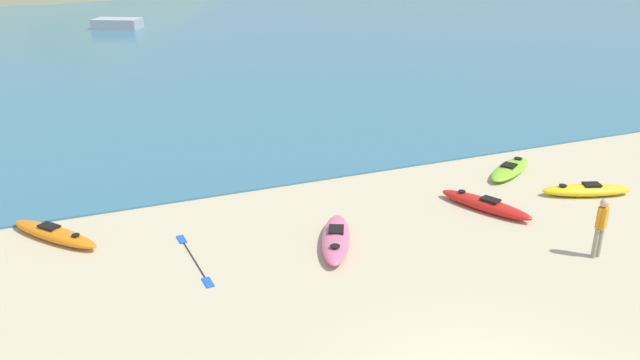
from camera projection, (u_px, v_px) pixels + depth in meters
bay_water at (137, 31)px, 49.29m from camera, size 160.00×70.00×0.06m
kayak_on_sand_0 at (54, 234)px, 15.85m from camera, size 2.30×2.68×0.37m
kayak_on_sand_1 at (336, 239)px, 15.56m from camera, size 1.79×2.74×0.40m
kayak_on_sand_2 at (485, 204)px, 17.53m from camera, size 1.68×2.81×0.39m
kayak_on_sand_3 at (510, 169)px, 20.21m from camera, size 2.62×2.02×0.35m
kayak_on_sand_5 at (586, 190)px, 18.53m from camera, size 2.75×1.50×0.37m
person_near_foreground at (601, 224)px, 14.73m from camera, size 0.31×0.26×1.53m
moored_boat_1 at (117, 24)px, 50.23m from camera, size 4.16×3.53×0.79m
loose_paddle at (194, 259)px, 14.91m from camera, size 0.36×2.79×0.03m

